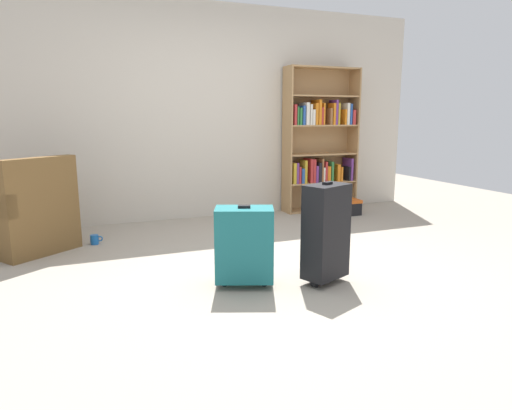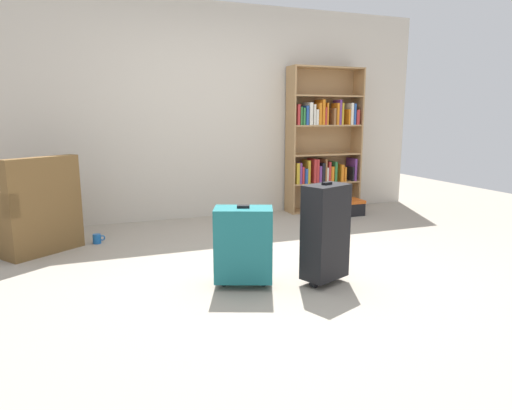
{
  "view_description": "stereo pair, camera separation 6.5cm",
  "coord_description": "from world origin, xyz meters",
  "px_view_note": "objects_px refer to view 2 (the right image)",
  "views": [
    {
      "loc": [
        -1.48,
        -3.27,
        1.26
      ],
      "look_at": [
        -0.16,
        0.07,
        0.55
      ],
      "focal_mm": 31.6,
      "sensor_mm": 36.0,
      "label": 1
    },
    {
      "loc": [
        -1.41,
        -3.29,
        1.26
      ],
      "look_at": [
        -0.16,
        0.07,
        0.55
      ],
      "focal_mm": 31.6,
      "sensor_mm": 36.0,
      "label": 2
    }
  ],
  "objects_px": {
    "armchair": "(31,217)",
    "mug": "(97,239)",
    "suitcase_teal": "(244,244)",
    "suitcase_black": "(325,232)",
    "storage_box": "(347,207)",
    "bookshelf": "(322,142)"
  },
  "relations": [
    {
      "from": "mug",
      "to": "suitcase_black",
      "type": "distance_m",
      "value": 2.42
    },
    {
      "from": "suitcase_teal",
      "to": "suitcase_black",
      "type": "height_order",
      "value": "suitcase_black"
    },
    {
      "from": "storage_box",
      "to": "suitcase_teal",
      "type": "distance_m",
      "value": 2.79
    },
    {
      "from": "storage_box",
      "to": "suitcase_teal",
      "type": "bearing_deg",
      "value": -137.43
    },
    {
      "from": "mug",
      "to": "suitcase_teal",
      "type": "bearing_deg",
      "value": -57.76
    },
    {
      "from": "mug",
      "to": "suitcase_teal",
      "type": "xyz_separation_m",
      "value": [
        1.01,
        -1.6,
        0.28
      ]
    },
    {
      "from": "suitcase_teal",
      "to": "suitcase_black",
      "type": "xyz_separation_m",
      "value": [
        0.59,
        -0.17,
        0.08
      ]
    },
    {
      "from": "armchair",
      "to": "suitcase_black",
      "type": "distance_m",
      "value": 2.82
    },
    {
      "from": "armchair",
      "to": "storage_box",
      "type": "distance_m",
      "value": 3.66
    },
    {
      "from": "armchair",
      "to": "mug",
      "type": "relative_size",
      "value": 8.16
    },
    {
      "from": "storage_box",
      "to": "suitcase_black",
      "type": "distance_m",
      "value": 2.54
    },
    {
      "from": "suitcase_black",
      "to": "storage_box",
      "type": "bearing_deg",
      "value": 54.6
    },
    {
      "from": "bookshelf",
      "to": "mug",
      "type": "distance_m",
      "value": 3.11
    },
    {
      "from": "suitcase_teal",
      "to": "storage_box",
      "type": "bearing_deg",
      "value": 42.57
    },
    {
      "from": "storage_box",
      "to": "armchair",
      "type": "bearing_deg",
      "value": -175.62
    },
    {
      "from": "bookshelf",
      "to": "suitcase_black",
      "type": "distance_m",
      "value": 2.83
    },
    {
      "from": "storage_box",
      "to": "suitcase_black",
      "type": "height_order",
      "value": "suitcase_black"
    },
    {
      "from": "armchair",
      "to": "suitcase_black",
      "type": "xyz_separation_m",
      "value": [
        2.19,
        -1.77,
        0.09
      ]
    },
    {
      "from": "suitcase_teal",
      "to": "suitcase_black",
      "type": "relative_size",
      "value": 0.79
    },
    {
      "from": "armchair",
      "to": "mug",
      "type": "height_order",
      "value": "armchair"
    },
    {
      "from": "bookshelf",
      "to": "suitcase_black",
      "type": "relative_size",
      "value": 2.4
    },
    {
      "from": "armchair",
      "to": "suitcase_teal",
      "type": "height_order",
      "value": "armchair"
    }
  ]
}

